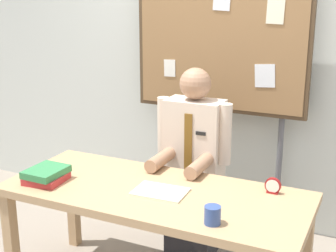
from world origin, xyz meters
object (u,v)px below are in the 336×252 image
Objects in this scene: bulletin_board at (220,42)px; open_notebook at (160,192)px; book_stack at (46,175)px; desk at (155,203)px; desk_clock at (273,186)px; coffee_mug at (212,215)px; person at (193,171)px.

open_notebook is (0.05, -1.13, -0.76)m from bulletin_board.
book_stack is at bearing -117.55° from bulletin_board.
bulletin_board is at bearing 62.45° from book_stack.
desk is 19.21× the size of desk_clock.
bulletin_board is at bearing 92.37° from open_notebook.
desk is 1.40m from bulletin_board.
desk_clock is at bearing 21.56° from desk.
coffee_mug is at bearing -4.30° from book_stack.
book_stack is at bearing 175.70° from coffee_mug.
bulletin_board is at bearing 89.98° from desk.
open_notebook is (0.05, -0.02, 0.09)m from desk.
desk is at bearing -90.00° from person.
person is 4.47× the size of open_notebook.
person is at bearing 94.27° from open_notebook.
person reaches higher than desk_clock.
book_stack is at bearing -168.07° from open_notebook.
coffee_mug reaches higher than open_notebook.
person is 14.49× the size of desk_clock.
bulletin_board is at bearing 127.13° from desk_clock.
bulletin_board is (0.00, 1.11, 0.85)m from desk.
person reaches higher than open_notebook.
desk_clock is (0.65, -0.36, 0.14)m from person.
desk_clock reaches higher than book_stack.
desk is at bearing 157.03° from open_notebook.
bulletin_board reaches higher than book_stack.
coffee_mug is at bearing -29.77° from open_notebook.
person reaches higher than book_stack.
desk_clock is at bearing 17.98° from book_stack.
person is 0.75m from desk_clock.
open_notebook is at bearing 11.93° from book_stack.
desk_clock is at bearing -52.87° from bulletin_board.
desk is at bearing 150.89° from coffee_mug.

